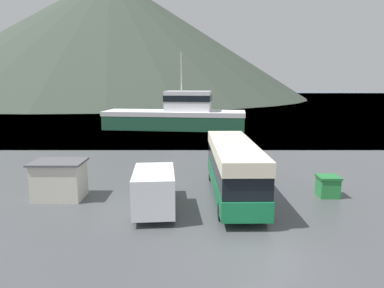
% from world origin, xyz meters
% --- Properties ---
extents(ground_plane, '(400.00, 400.00, 0.00)m').
position_xyz_m(ground_plane, '(0.00, 0.00, 0.00)').
color(ground_plane, '#424447').
extents(water_surface, '(240.00, 240.00, 0.00)m').
position_xyz_m(water_surface, '(0.00, 142.09, 0.00)').
color(water_surface, '#475B6B').
rests_on(water_surface, ground).
extents(hill_backdrop, '(169.56, 169.56, 53.23)m').
position_xyz_m(hill_backdrop, '(-38.41, 146.40, 26.62)').
color(hill_backdrop, '#333D33').
rests_on(hill_backdrop, ground).
extents(tour_bus, '(2.65, 10.38, 3.39)m').
position_xyz_m(tour_bus, '(-0.07, 7.58, 1.90)').
color(tour_bus, '#146B3D').
rests_on(tour_bus, ground).
extents(delivery_van, '(2.59, 5.75, 2.39)m').
position_xyz_m(delivery_van, '(-4.69, 5.31, 1.26)').
color(delivery_van, silver).
rests_on(delivery_van, ground).
extents(fishing_boat, '(21.56, 8.49, 11.26)m').
position_xyz_m(fishing_boat, '(-4.82, 38.56, 2.12)').
color(fishing_boat, '#1E5138').
rests_on(fishing_boat, water_surface).
extents(storage_bin, '(1.30, 1.23, 1.32)m').
position_xyz_m(storage_bin, '(5.82, 7.60, 0.67)').
color(storage_bin, '#287F3D').
rests_on(storage_bin, ground).
extents(dock_kiosk, '(3.10, 2.26, 2.34)m').
position_xyz_m(dock_kiosk, '(-10.67, 7.26, 1.18)').
color(dock_kiosk, beige).
rests_on(dock_kiosk, ground).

